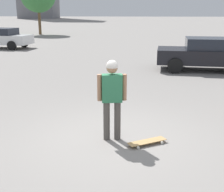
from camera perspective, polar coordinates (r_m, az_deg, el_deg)
ground_plane at (r=6.77m, az=0.00°, el=-7.89°), size 220.00×220.00×0.00m
person at (r=6.43m, az=0.00°, el=0.62°), size 0.26×0.60×1.72m
skateboard at (r=6.55m, az=6.46°, el=-8.28°), size 0.60×0.83×0.07m
car_parked_near at (r=14.74m, az=16.64°, el=7.43°), size 2.32×4.33×1.46m
car_parked_far at (r=23.74m, az=-19.71°, el=9.99°), size 2.39×4.54×1.40m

